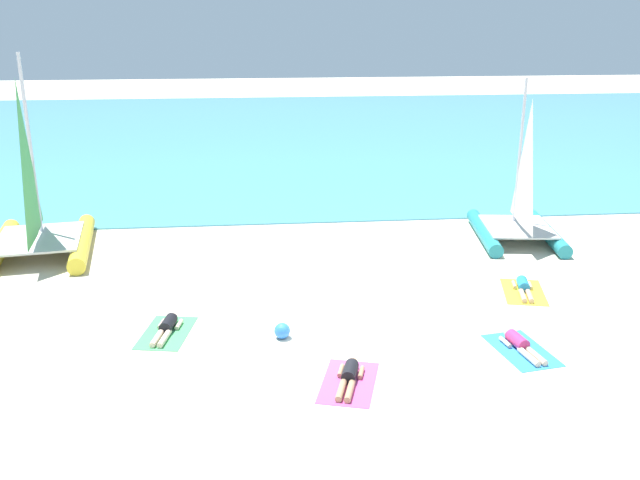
% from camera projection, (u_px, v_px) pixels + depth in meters
% --- Properties ---
extents(ground_plane, '(120.00, 120.00, 0.00)m').
position_uv_depth(ground_plane, '(305.00, 225.00, 25.38)').
color(ground_plane, beige).
extents(ocean_water, '(120.00, 40.00, 0.05)m').
position_uv_depth(ocean_water, '(280.00, 134.00, 44.43)').
color(ocean_water, '#4C9EB7').
rests_on(ocean_water, ground).
extents(sailboat_teal, '(3.17, 4.45, 5.40)m').
position_uv_depth(sailboat_teal, '(518.00, 218.00, 23.45)').
color(sailboat_teal, teal).
rests_on(sailboat_teal, ground).
extents(sailboat_yellow, '(3.74, 5.22, 6.29)m').
position_uv_depth(sailboat_yellow, '(38.00, 227.00, 21.96)').
color(sailboat_yellow, yellow).
rests_on(sailboat_yellow, ground).
extents(towel_leftmost, '(1.43, 2.07, 0.01)m').
position_uv_depth(towel_leftmost, '(166.00, 333.00, 16.83)').
color(towel_leftmost, '#4CB266').
rests_on(towel_leftmost, ground).
extents(sunbather_leftmost, '(0.68, 1.56, 0.30)m').
position_uv_depth(sunbather_leftmost, '(167.00, 327.00, 16.85)').
color(sunbather_leftmost, black).
rests_on(sunbather_leftmost, towel_leftmost).
extents(towel_center_left, '(1.59, 2.13, 0.01)m').
position_uv_depth(towel_center_left, '(349.00, 382.00, 14.57)').
color(towel_center_left, '#D84C99').
rests_on(towel_center_left, ground).
extents(sunbather_center_left, '(0.81, 1.55, 0.30)m').
position_uv_depth(sunbather_center_left, '(349.00, 376.00, 14.59)').
color(sunbather_center_left, black).
rests_on(sunbather_center_left, towel_center_left).
extents(towel_center_right, '(1.40, 2.05, 0.01)m').
position_uv_depth(towel_center_right, '(521.00, 350.00, 15.96)').
color(towel_center_right, '#338CD8').
rests_on(towel_center_right, ground).
extents(sunbather_center_right, '(0.66, 1.57, 0.30)m').
position_uv_depth(sunbather_center_right, '(520.00, 344.00, 15.98)').
color(sunbather_center_right, '#D83372').
rests_on(sunbather_center_right, towel_center_right).
extents(towel_rightmost, '(1.52, 2.11, 0.01)m').
position_uv_depth(towel_rightmost, '(524.00, 292.00, 19.29)').
color(towel_rightmost, yellow).
rests_on(towel_rightmost, ground).
extents(sunbather_rightmost, '(0.75, 1.56, 0.30)m').
position_uv_depth(sunbather_rightmost, '(524.00, 287.00, 19.32)').
color(sunbather_rightmost, '#268CCC').
rests_on(sunbather_rightmost, towel_rightmost).
extents(beach_ball, '(0.38, 0.38, 0.38)m').
position_uv_depth(beach_ball, '(282.00, 331.00, 16.51)').
color(beach_ball, '#337FE5').
rests_on(beach_ball, ground).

